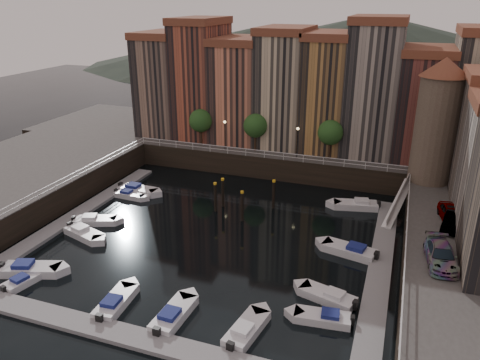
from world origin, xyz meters
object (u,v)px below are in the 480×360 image
at_px(gangway, 398,201).
at_px(mooring_pilings, 238,198).
at_px(car_a, 451,214).
at_px(boat_left_2, 95,220).
at_px(car_b, 452,223).
at_px(car_c, 441,256).
at_px(corner_tower, 437,119).
at_px(boat_left_0, 30,269).
at_px(boat_left_1, 84,233).

height_order(gangway, mooring_pilings, gangway).
bearing_deg(car_a, boat_left_2, -178.78).
distance_m(car_b, car_c, 6.83).
distance_m(corner_tower, car_c, 19.94).
relative_size(gangway, car_a, 1.91).
relative_size(boat_left_0, car_a, 1.23).
height_order(boat_left_1, boat_left_2, boat_left_1).
xyz_separation_m(mooring_pilings, boat_left_2, (-13.42, -8.09, -1.29)).
distance_m(mooring_pilings, car_b, 21.89).
bearing_deg(boat_left_1, car_c, 19.14).
bearing_deg(car_a, car_b, -98.32).
bearing_deg(gangway, corner_tower, 57.20).
bearing_deg(car_c, gangway, 96.83).
height_order(mooring_pilings, boat_left_0, mooring_pilings).
bearing_deg(car_c, corner_tower, 84.95).
height_order(mooring_pilings, car_b, car_b).
xyz_separation_m(gangway, boat_left_1, (-29.53, -15.47, -1.54)).
relative_size(corner_tower, gangway, 1.66).
bearing_deg(corner_tower, car_c, -88.15).
distance_m(gangway, mooring_pilings, 17.47).
bearing_deg(car_c, boat_left_1, 175.03).
distance_m(corner_tower, mooring_pilings, 23.36).
xyz_separation_m(corner_tower, boat_left_2, (-33.19, -17.13, -9.83)).
xyz_separation_m(boat_left_1, boat_left_2, (-0.76, 2.84, -0.02)).
bearing_deg(mooring_pilings, boat_left_0, -125.22).
bearing_deg(mooring_pilings, boat_left_1, -139.19).
bearing_deg(corner_tower, boat_left_1, -148.37).
xyz_separation_m(corner_tower, car_c, (0.61, -18.86, -6.44)).
height_order(boat_left_2, car_c, car_c).
bearing_deg(corner_tower, car_b, -81.55).
xyz_separation_m(boat_left_2, car_b, (35.00, 4.99, 3.30)).
xyz_separation_m(car_a, car_c, (-1.15, -8.46, 0.02)).
relative_size(corner_tower, car_c, 2.64).
bearing_deg(car_b, car_c, -87.88).
distance_m(boat_left_0, car_c, 34.38).
distance_m(mooring_pilings, car_a, 21.68).
height_order(boat_left_2, car_b, car_b).
xyz_separation_m(corner_tower, boat_left_0, (-32.58, -27.18, -9.79)).
distance_m(corner_tower, boat_left_1, 39.33).
distance_m(boat_left_1, boat_left_2, 2.94).
distance_m(boat_left_0, boat_left_2, 10.07).
height_order(gangway, car_c, car_c).
relative_size(car_a, car_b, 1.09).
distance_m(mooring_pilings, car_c, 22.72).
distance_m(gangway, car_a, 7.74).
relative_size(car_a, car_c, 0.83).
xyz_separation_m(gangway, car_c, (3.51, -14.36, 1.84)).
relative_size(gangway, car_b, 2.07).
height_order(gangway, boat_left_0, gangway).
bearing_deg(mooring_pilings, car_a, -3.61).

